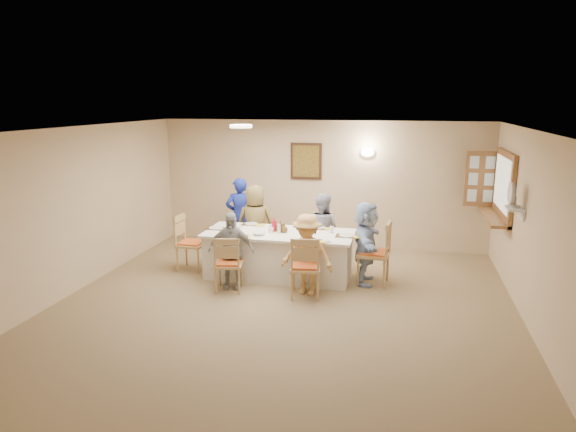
% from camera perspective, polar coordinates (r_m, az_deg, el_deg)
% --- Properties ---
extents(ground, '(7.00, 7.00, 0.00)m').
position_cam_1_polar(ground, '(7.27, -0.91, -10.59)').
color(ground, olive).
extents(room_walls, '(7.00, 7.00, 7.00)m').
position_cam_1_polar(room_walls, '(6.81, -0.95, 1.18)').
color(room_walls, beige).
rests_on(room_walls, ground).
extents(wall_picture, '(0.62, 0.05, 0.72)m').
position_cam_1_polar(wall_picture, '(10.19, 2.02, 6.11)').
color(wall_picture, '#311D11').
rests_on(wall_picture, room_walls).
extents(wall_sconce, '(0.26, 0.09, 0.18)m').
position_cam_1_polar(wall_sconce, '(10.00, 8.83, 6.99)').
color(wall_sconce, white).
rests_on(wall_sconce, room_walls).
extents(ceiling_light, '(0.36, 0.36, 0.05)m').
position_cam_1_polar(ceiling_light, '(8.40, -5.26, 9.91)').
color(ceiling_light, white).
rests_on(ceiling_light, room_walls).
extents(serving_hatch, '(0.06, 1.50, 1.15)m').
position_cam_1_polar(serving_hatch, '(9.14, 22.87, 3.06)').
color(serving_hatch, brown).
rests_on(serving_hatch, room_walls).
extents(hatch_sill, '(0.30, 1.50, 0.05)m').
position_cam_1_polar(hatch_sill, '(9.21, 21.85, -0.11)').
color(hatch_sill, brown).
rests_on(hatch_sill, room_walls).
extents(shutter_door, '(0.55, 0.04, 1.00)m').
position_cam_1_polar(shutter_door, '(9.84, 20.64, 3.88)').
color(shutter_door, brown).
rests_on(shutter_door, room_walls).
extents(fan_shelf, '(0.22, 0.36, 0.03)m').
position_cam_1_polar(fan_shelf, '(7.83, 23.88, 0.75)').
color(fan_shelf, white).
rests_on(fan_shelf, room_walls).
extents(desk_fan, '(0.30, 0.30, 0.28)m').
position_cam_1_polar(desk_fan, '(7.80, 23.76, 1.84)').
color(desk_fan, '#A5A5A8').
rests_on(desk_fan, fan_shelf).
extents(dining_table, '(2.45, 1.03, 0.76)m').
position_cam_1_polar(dining_table, '(8.53, -1.01, -4.28)').
color(dining_table, white).
rests_on(dining_table, ground).
extents(chair_back_left, '(0.49, 0.49, 0.91)m').
position_cam_1_polar(chair_back_left, '(9.41, -3.41, -2.21)').
color(chair_back_left, tan).
rests_on(chair_back_left, ground).
extents(chair_back_right, '(0.50, 0.50, 0.92)m').
position_cam_1_polar(chair_back_right, '(9.15, 3.84, -2.60)').
color(chair_back_right, tan).
rests_on(chair_back_right, ground).
extents(chair_front_left, '(0.50, 0.50, 0.89)m').
position_cam_1_polar(chair_front_left, '(7.95, -6.61, -5.19)').
color(chair_front_left, tan).
rests_on(chair_front_left, ground).
extents(chair_front_right, '(0.52, 0.52, 0.96)m').
position_cam_1_polar(chair_front_right, '(7.64, 1.95, -5.58)').
color(chair_front_right, tan).
rests_on(chair_front_right, ground).
extents(chair_left_end, '(0.47, 0.47, 0.97)m').
position_cam_1_polar(chair_left_end, '(8.99, -10.67, -2.93)').
color(chair_left_end, tan).
rests_on(chair_left_end, ground).
extents(chair_right_end, '(0.54, 0.54, 1.04)m').
position_cam_1_polar(chair_right_end, '(8.28, 9.49, -4.01)').
color(chair_right_end, tan).
rests_on(chair_right_end, ground).
extents(diner_back_left, '(0.83, 0.65, 1.42)m').
position_cam_1_polar(diner_back_left, '(9.23, -3.63, -0.87)').
color(diner_back_left, brown).
rests_on(diner_back_left, ground).
extents(diner_back_right, '(0.78, 0.68, 1.31)m').
position_cam_1_polar(diner_back_right, '(8.99, 3.74, -1.59)').
color(diner_back_right, '#9F9CB5').
rests_on(diner_back_right, ground).
extents(diner_front_left, '(0.81, 0.53, 1.22)m').
position_cam_1_polar(diner_front_left, '(8.01, -6.36, -3.81)').
color(diner_front_left, '#9E9E9E').
rests_on(diner_front_left, ground).
extents(diner_front_right, '(0.93, 0.69, 1.24)m').
position_cam_1_polar(diner_front_right, '(7.71, 2.13, -4.31)').
color(diner_front_right, '#DCA357').
rests_on(diner_front_right, ground).
extents(diner_right_end, '(1.26, 0.47, 1.33)m').
position_cam_1_polar(diner_right_end, '(8.25, 8.63, -2.98)').
color(diner_right_end, '#A7BDE3').
rests_on(diner_right_end, ground).
extents(caregiver, '(0.81, 0.78, 1.46)m').
position_cam_1_polar(caregiver, '(9.79, -5.39, 0.03)').
color(caregiver, '#1A2A9C').
rests_on(caregiver, ground).
extents(placemat_fl, '(0.36, 0.27, 0.01)m').
position_cam_1_polar(placemat_fl, '(8.20, -5.79, -2.27)').
color(placemat_fl, '#472B19').
rests_on(placemat_fl, dining_table).
extents(plate_fl, '(0.23, 0.23, 0.01)m').
position_cam_1_polar(plate_fl, '(8.20, -5.80, -2.20)').
color(plate_fl, white).
rests_on(plate_fl, dining_table).
extents(napkin_fl, '(0.15, 0.15, 0.01)m').
position_cam_1_polar(napkin_fl, '(8.10, -4.70, -2.39)').
color(napkin_fl, yellow).
rests_on(napkin_fl, dining_table).
extents(placemat_fr, '(0.34, 0.25, 0.01)m').
position_cam_1_polar(placemat_fr, '(7.91, 2.49, -2.78)').
color(placemat_fr, '#472B19').
rests_on(placemat_fr, dining_table).
extents(plate_fr, '(0.23, 0.23, 0.01)m').
position_cam_1_polar(plate_fr, '(7.91, 2.49, -2.71)').
color(plate_fr, white).
rests_on(plate_fr, dining_table).
extents(napkin_fr, '(0.15, 0.15, 0.01)m').
position_cam_1_polar(napkin_fr, '(7.84, 3.72, -2.90)').
color(napkin_fr, yellow).
rests_on(napkin_fr, dining_table).
extents(placemat_bl, '(0.33, 0.24, 0.01)m').
position_cam_1_polar(placemat_bl, '(8.98, -4.10, -0.92)').
color(placemat_bl, '#472B19').
rests_on(placemat_bl, dining_table).
extents(plate_bl, '(0.23, 0.23, 0.01)m').
position_cam_1_polar(plate_bl, '(8.97, -4.10, -0.85)').
color(plate_bl, white).
rests_on(plate_bl, dining_table).
extents(napkin_bl, '(0.14, 0.14, 0.01)m').
position_cam_1_polar(napkin_bl, '(8.88, -3.09, -1.01)').
color(napkin_bl, yellow).
rests_on(napkin_bl, dining_table).
extents(placemat_br, '(0.37, 0.28, 0.01)m').
position_cam_1_polar(placemat_br, '(8.71, 3.48, -1.33)').
color(placemat_br, '#472B19').
rests_on(placemat_br, dining_table).
extents(plate_br, '(0.22, 0.22, 0.01)m').
position_cam_1_polar(plate_br, '(8.71, 3.48, -1.27)').
color(plate_br, white).
rests_on(plate_br, dining_table).
extents(napkin_br, '(0.15, 0.15, 0.01)m').
position_cam_1_polar(napkin_br, '(8.64, 4.60, -1.43)').
color(napkin_br, yellow).
rests_on(napkin_br, dining_table).
extents(placemat_le, '(0.34, 0.25, 0.01)m').
position_cam_1_polar(placemat_le, '(8.75, -8.04, -1.37)').
color(placemat_le, '#472B19').
rests_on(placemat_le, dining_table).
extents(plate_le, '(0.23, 0.23, 0.01)m').
position_cam_1_polar(plate_le, '(8.75, -8.04, -1.31)').
color(plate_le, white).
rests_on(plate_le, dining_table).
extents(napkin_le, '(0.13, 0.13, 0.01)m').
position_cam_1_polar(napkin_le, '(8.64, -7.04, -1.48)').
color(napkin_le, yellow).
rests_on(napkin_le, dining_table).
extents(placemat_re, '(0.36, 0.27, 0.01)m').
position_cam_1_polar(placemat_re, '(8.24, 6.57, -2.21)').
color(placemat_re, '#472B19').
rests_on(placemat_re, dining_table).
extents(plate_re, '(0.25, 0.25, 0.02)m').
position_cam_1_polar(plate_re, '(8.24, 6.57, -2.15)').
color(plate_re, white).
rests_on(plate_re, dining_table).
extents(napkin_re, '(0.14, 0.14, 0.01)m').
position_cam_1_polar(napkin_re, '(8.18, 7.79, -2.32)').
color(napkin_re, yellow).
rests_on(napkin_re, dining_table).
extents(teacup_a, '(0.19, 0.19, 0.09)m').
position_cam_1_polar(teacup_a, '(8.35, -7.01, -1.73)').
color(teacup_a, white).
rests_on(teacup_a, dining_table).
extents(teacup_b, '(0.13, 0.13, 0.07)m').
position_cam_1_polar(teacup_b, '(8.81, 2.02, -0.93)').
color(teacup_b, white).
rests_on(teacup_b, dining_table).
extents(bowl_a, '(0.30, 0.30, 0.05)m').
position_cam_1_polar(bowl_a, '(8.27, -3.23, -1.94)').
color(bowl_a, white).
rests_on(bowl_a, dining_table).
extents(bowl_b, '(0.28, 0.28, 0.06)m').
position_cam_1_polar(bowl_b, '(8.57, 1.79, -1.38)').
color(bowl_b, white).
rests_on(bowl_b, dining_table).
extents(condiment_ketchup, '(0.14, 0.14, 0.23)m').
position_cam_1_polar(condiment_ketchup, '(8.47, -1.55, -0.94)').
color(condiment_ketchup, red).
rests_on(condiment_ketchup, dining_table).
extents(condiment_brown, '(0.14, 0.14, 0.19)m').
position_cam_1_polar(condiment_brown, '(8.42, -0.87, -1.15)').
color(condiment_brown, '#563B17').
rests_on(condiment_brown, dining_table).
extents(condiment_malt, '(0.13, 0.13, 0.15)m').
position_cam_1_polar(condiment_malt, '(8.40, -0.42, -1.34)').
color(condiment_malt, '#563B17').
rests_on(condiment_malt, dining_table).
extents(drinking_glass, '(0.06, 0.06, 0.09)m').
position_cam_1_polar(drinking_glass, '(8.50, -1.92, -1.31)').
color(drinking_glass, silver).
rests_on(drinking_glass, dining_table).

